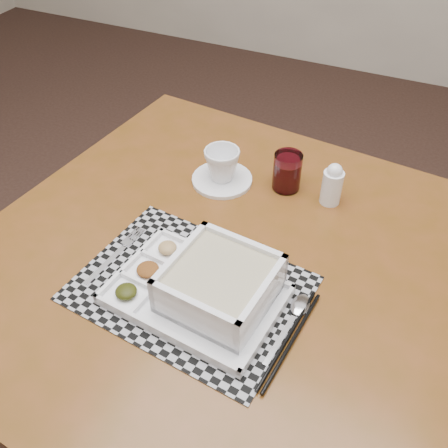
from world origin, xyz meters
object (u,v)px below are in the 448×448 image
Objects in this scene: serving_tray at (212,287)px; juice_glass at (287,173)px; dining_table at (222,279)px; creamer_bottle at (332,184)px; cup at (222,164)px.

juice_glass is at bearing 88.19° from serving_tray.
juice_glass is at bearing 80.08° from dining_table.
serving_tray and juice_glass have the same top height.
creamer_bottle reaches higher than juice_glass.
juice_glass is at bearing 175.72° from creamer_bottle.
dining_table is 0.34m from creamer_bottle.
creamer_bottle is (0.12, 0.38, 0.01)m from serving_tray.
juice_glass reaches higher than dining_table.
serving_tray is 0.38m from cup.
cup is (-0.14, 0.35, 0.01)m from serving_tray.
dining_table is 3.31× the size of serving_tray.
dining_table is 0.30m from juice_glass.
dining_table is 0.29m from cup.
dining_table is at bearing -121.13° from creamer_bottle.
juice_glass is at bearing 40.15° from cup.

